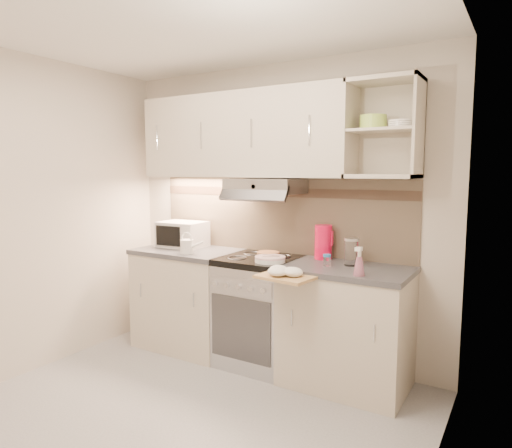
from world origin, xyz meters
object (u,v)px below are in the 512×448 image
object	(u,v)px
watering_can	(188,246)
pink_pitcher	(323,242)
plate_stack	(270,259)
spray_bottle	(359,264)
glass_jar	(351,252)
cutting_board	(289,276)
microwave	(182,234)
electric_range	(260,310)

from	to	relation	value
watering_can	pink_pitcher	distance (m)	1.15
plate_stack	spray_bottle	world-z (taller)	spray_bottle
glass_jar	spray_bottle	distance (m)	0.33
plate_stack	cutting_board	distance (m)	0.37
glass_jar	spray_bottle	bearing A→B (deg)	-61.67
microwave	watering_can	world-z (taller)	microwave
pink_pitcher	glass_jar	bearing A→B (deg)	-32.85
watering_can	cutting_board	distance (m)	1.08
plate_stack	pink_pitcher	world-z (taller)	pink_pitcher
microwave	pink_pitcher	size ratio (longest dim) A/B	1.56
watering_can	cutting_board	xyz separation A→B (m)	(1.06, -0.19, -0.10)
pink_pitcher	glass_jar	xyz separation A→B (m)	(0.28, -0.13, -0.03)
electric_range	glass_jar	bearing A→B (deg)	5.33
watering_can	spray_bottle	distance (m)	1.52
plate_stack	cutting_board	xyz separation A→B (m)	(0.28, -0.24, -0.05)
electric_range	watering_can	xyz separation A→B (m)	(-0.61, -0.18, 0.52)
pink_pitcher	spray_bottle	world-z (taller)	pink_pitcher
microwave	plate_stack	distance (m)	1.08
pink_pitcher	watering_can	bearing A→B (deg)	-168.79
cutting_board	glass_jar	bearing A→B (deg)	62.85
microwave	cutting_board	size ratio (longest dim) A/B	1.13
cutting_board	watering_can	bearing A→B (deg)	177.28
watering_can	glass_jar	distance (m)	1.39
electric_range	cutting_board	world-z (taller)	electric_range
spray_bottle	cutting_board	distance (m)	0.49
plate_stack	spray_bottle	size ratio (longest dim) A/B	1.14
microwave	cutting_board	xyz separation A→B (m)	(1.34, -0.45, -0.15)
watering_can	spray_bottle	world-z (taller)	spray_bottle
cutting_board	spray_bottle	bearing A→B (deg)	25.12
electric_range	plate_stack	bearing A→B (deg)	-36.76
watering_can	cutting_board	size ratio (longest dim) A/B	0.57
glass_jar	electric_range	bearing A→B (deg)	-174.67
watering_can	glass_jar	world-z (taller)	glass_jar
microwave	glass_jar	bearing A→B (deg)	-3.20
microwave	watering_can	bearing A→B (deg)	-45.96
electric_range	pink_pitcher	distance (m)	0.78
spray_bottle	watering_can	bearing A→B (deg)	177.92
watering_can	plate_stack	xyz separation A→B (m)	(0.78, 0.05, -0.04)
plate_stack	glass_jar	xyz separation A→B (m)	(0.58, 0.20, 0.08)
microwave	electric_range	bearing A→B (deg)	-8.07
microwave	pink_pitcher	world-z (taller)	pink_pitcher
electric_range	spray_bottle	bearing A→B (deg)	-13.60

